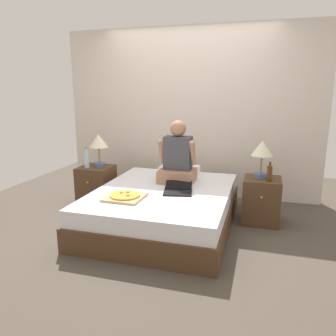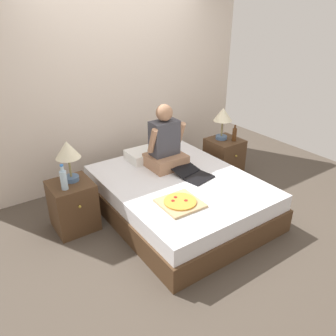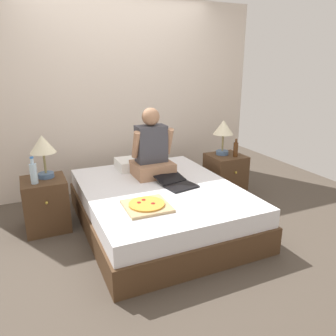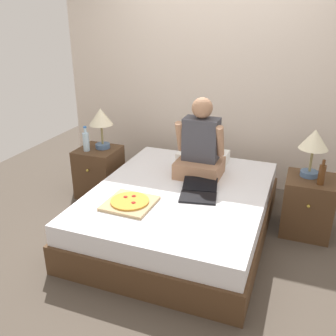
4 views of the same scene
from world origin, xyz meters
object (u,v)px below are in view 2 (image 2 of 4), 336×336
bed (179,196)px  pizza_box (180,203)px  nightstand_left (73,206)px  lamp_on_left_nightstand (68,153)px  laptop (195,175)px  nightstand_right (224,158)px  person_seated (165,145)px  lamp_on_right_nightstand (223,117)px  beer_bottle (234,134)px  water_bottle (64,179)px

bed → pizza_box: bearing=-125.5°
nightstand_left → pizza_box: bearing=-46.5°
nightstand_left → lamp_on_left_nightstand: (0.04, 0.05, 0.60)m
nightstand_left → laptop: nightstand_left is taller
nightstand_right → person_seated: 1.15m
laptop → lamp_on_right_nightstand: bearing=30.4°
bed → beer_bottle: beer_bottle is taller
water_bottle → beer_bottle: (2.40, -0.01, -0.02)m
nightstand_left → water_bottle: bearing=-131.7°
lamp_on_left_nightstand → lamp_on_right_nightstand: same height
water_bottle → nightstand_right: size_ratio=0.50×
lamp_on_left_nightstand → beer_bottle: (2.28, -0.15, -0.23)m
beer_bottle → person_seated: 1.13m
bed → lamp_on_left_nightstand: (-1.08, 0.48, 0.66)m
beer_bottle → bed: bearing=-164.5°
lamp_on_left_nightstand → bed: bearing=-23.9°
bed → beer_bottle: (1.19, 0.33, 0.43)m
beer_bottle → laptop: (-1.00, -0.38, -0.18)m
lamp_on_left_nightstand → pizza_box: size_ratio=1.10×
nightstand_left → laptop: (1.31, -0.48, 0.19)m
nightstand_left → laptop: size_ratio=1.19×
bed → person_seated: person_seated is taller
lamp_on_right_nightstand → pizza_box: size_ratio=1.10×
lamp_on_right_nightstand → person_seated: size_ratio=0.58×
person_seated → laptop: 0.53m
water_bottle → beer_bottle: water_bottle is taller
bed → lamp_on_right_nightstand: lamp_on_right_nightstand is taller
nightstand_left → nightstand_right: same height
nightstand_right → person_seated: person_seated is taller
bed → beer_bottle: size_ratio=8.67×
bed → water_bottle: bearing=164.2°
beer_bottle → pizza_box: 1.69m
water_bottle → beer_bottle: size_ratio=1.20×
pizza_box → lamp_on_left_nightstand: bearing=130.5°
water_bottle → pizza_box: size_ratio=0.67×
person_seated → water_bottle: bearing=-177.9°
lamp_on_right_nightstand → laptop: size_ratio=0.96×
bed → laptop: size_ratio=4.27×
nightstand_right → pizza_box: bearing=-149.0°
lamp_on_left_nightstand → person_seated: (1.15, -0.09, -0.15)m
lamp_on_right_nightstand → laptop: (-0.90, -0.53, -0.41)m
nightstand_left → nightstand_right: (2.25, 0.00, 0.00)m
lamp_on_left_nightstand → person_seated: size_ratio=0.58×
person_seated → pizza_box: 0.94m
lamp_on_left_nightstand → beer_bottle: bearing=-3.8°
lamp_on_left_nightstand → person_seated: person_seated is taller
nightstand_right → nightstand_left: bearing=180.0°
bed → lamp_on_right_nightstand: (1.09, 0.48, 0.66)m
lamp_on_left_nightstand → lamp_on_right_nightstand: 2.18m
bed → water_bottle: 1.33m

